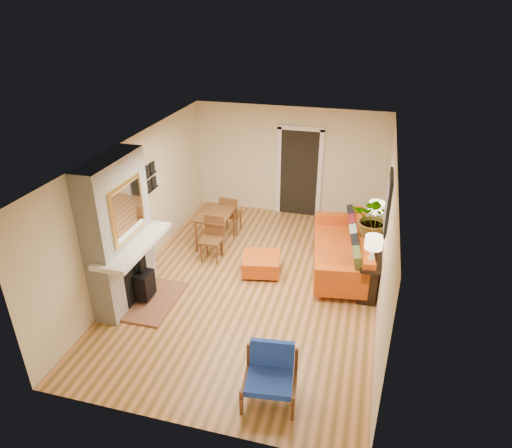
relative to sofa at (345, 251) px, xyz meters
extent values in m
plane|color=#D68B52|center=(-1.59, -0.96, -0.40)|extent=(6.50, 6.50, 0.00)
plane|color=white|center=(-1.59, -0.96, 2.20)|extent=(6.50, 6.50, 0.00)
plane|color=beige|center=(-1.59, 2.29, 0.90)|extent=(4.50, 0.00, 4.50)
plane|color=beige|center=(-1.59, -4.21, 0.90)|extent=(4.50, 0.00, 4.50)
plane|color=beige|center=(-3.84, -0.96, 0.90)|extent=(0.00, 6.50, 6.50)
plane|color=beige|center=(0.66, -0.96, 0.90)|extent=(0.00, 6.50, 6.50)
cube|color=black|center=(-1.34, 2.26, 0.65)|extent=(0.88, 0.06, 2.10)
cube|color=white|center=(-1.83, 2.25, 0.65)|extent=(0.10, 0.08, 2.18)
cube|color=white|center=(-0.85, 2.25, 0.65)|extent=(0.10, 0.08, 2.18)
cube|color=white|center=(-1.34, 2.25, 1.73)|extent=(1.08, 0.08, 0.10)
cube|color=black|center=(0.63, -0.56, 1.35)|extent=(0.04, 0.85, 0.95)
cube|color=slate|center=(0.61, -0.56, 1.35)|extent=(0.01, 0.70, 0.80)
cube|color=black|center=(-3.80, -0.61, 1.02)|extent=(0.06, 0.95, 0.02)
cube|color=black|center=(-3.80, -0.61, 1.32)|extent=(0.06, 0.95, 0.02)
cube|color=white|center=(-3.63, -1.96, 1.46)|extent=(0.42, 1.50, 1.48)
cube|color=white|center=(-3.63, -1.96, 0.16)|extent=(0.42, 1.50, 1.12)
cube|color=white|center=(-3.38, -1.96, 0.72)|extent=(0.60, 1.68, 0.08)
cube|color=black|center=(-3.41, -1.96, 0.05)|extent=(0.03, 0.72, 0.78)
cube|color=brown|center=(-3.12, -1.96, -0.38)|extent=(0.75, 1.30, 0.04)
cube|color=black|center=(-3.30, -1.96, -0.06)|extent=(0.30, 0.36, 0.48)
cylinder|color=black|center=(-3.30, -1.96, 0.38)|extent=(0.10, 0.10, 0.40)
cube|color=gold|center=(-3.40, -1.96, 1.35)|extent=(0.04, 0.95, 0.95)
cube|color=silver|center=(-3.38, -1.96, 1.35)|extent=(0.01, 0.82, 0.82)
cylinder|color=silver|center=(-0.33, -1.09, -0.35)|extent=(0.05, 0.05, 0.11)
cylinder|color=silver|center=(0.44, -0.98, -0.35)|extent=(0.05, 0.05, 0.11)
cylinder|color=silver|center=(-0.62, 0.96, -0.35)|extent=(0.05, 0.05, 0.11)
cylinder|color=silver|center=(0.15, 1.07, -0.35)|extent=(0.05, 0.05, 0.11)
cube|color=orange|center=(-0.09, -0.01, -0.13)|extent=(1.32, 2.46, 0.33)
cube|color=orange|center=(0.30, 0.04, 0.24)|extent=(0.55, 2.35, 0.39)
cube|color=orange|center=(0.06, -1.07, 0.15)|extent=(1.02, 0.34, 0.22)
cube|color=orange|center=(-0.24, 1.05, 0.15)|extent=(1.02, 0.34, 0.22)
cube|color=#495725|center=(0.27, -0.86, 0.29)|extent=(0.28, 0.47, 0.46)
cube|color=black|center=(0.20, -0.42, 0.29)|extent=(0.28, 0.47, 0.46)
cube|color=#A2A39E|center=(0.14, 0.02, 0.29)|extent=(0.28, 0.47, 0.46)
cube|color=maroon|center=(0.09, 0.41, 0.29)|extent=(0.28, 0.47, 0.46)
cube|color=black|center=(0.02, 0.85, 0.29)|extent=(0.28, 0.47, 0.46)
cylinder|color=silver|center=(-1.76, -0.88, -0.38)|extent=(0.04, 0.04, 0.06)
cylinder|color=silver|center=(-1.20, -0.77, -0.38)|extent=(0.04, 0.04, 0.06)
cylinder|color=silver|center=(-1.87, -0.32, -0.38)|extent=(0.04, 0.04, 0.06)
cylinder|color=silver|center=(-1.31, -0.21, -0.38)|extent=(0.04, 0.04, 0.06)
cube|color=orange|center=(-1.54, -0.55, -0.20)|extent=(0.82, 0.82, 0.30)
cube|color=brown|center=(-0.99, -3.55, -0.13)|extent=(0.13, 0.68, 0.05)
cube|color=brown|center=(-0.96, -3.85, -0.21)|extent=(0.05, 0.05, 0.40)
cube|color=brown|center=(-1.03, -3.26, -0.09)|extent=(0.05, 0.05, 0.64)
cube|color=brown|center=(-0.34, -3.48, -0.13)|extent=(0.13, 0.68, 0.05)
cube|color=brown|center=(-0.31, -3.77, -0.21)|extent=(0.05, 0.05, 0.40)
cube|color=brown|center=(-0.38, -3.18, -0.09)|extent=(0.05, 0.05, 0.64)
cube|color=blue|center=(-0.67, -3.51, -0.08)|extent=(0.66, 0.63, 0.09)
cube|color=blue|center=(-0.70, -3.24, 0.14)|extent=(0.61, 0.22, 0.37)
cube|color=brown|center=(-2.76, 0.30, 0.31)|extent=(0.69, 0.98, 0.04)
cylinder|color=brown|center=(-3.04, -0.12, -0.05)|extent=(0.04, 0.04, 0.70)
cylinder|color=brown|center=(-2.49, -0.12, -0.05)|extent=(0.04, 0.04, 0.70)
cylinder|color=brown|center=(-3.03, 0.72, -0.05)|extent=(0.04, 0.04, 0.70)
cylinder|color=brown|center=(-2.48, 0.71, -0.05)|extent=(0.04, 0.04, 0.70)
cube|color=brown|center=(-2.62, -0.34, 0.03)|extent=(0.41, 0.41, 0.04)
cube|color=brown|center=(-2.62, -0.14, 0.28)|extent=(0.41, 0.04, 0.45)
cylinder|color=brown|center=(-2.79, -0.50, -0.19)|extent=(0.03, 0.03, 0.43)
cylinder|color=brown|center=(-2.46, -0.50, -0.19)|extent=(0.03, 0.03, 0.43)
cylinder|color=brown|center=(-2.79, -0.17, -0.19)|extent=(0.03, 0.03, 0.43)
cylinder|color=brown|center=(-2.46, -0.17, -0.19)|extent=(0.03, 0.03, 0.43)
cube|color=brown|center=(-2.61, 0.93, 0.03)|extent=(0.41, 0.41, 0.04)
cube|color=brown|center=(-2.61, 0.73, 0.28)|extent=(0.41, 0.04, 0.45)
cylinder|color=brown|center=(-2.77, 0.76, -0.19)|extent=(0.03, 0.03, 0.43)
cylinder|color=brown|center=(-2.44, 0.76, -0.19)|extent=(0.03, 0.03, 0.43)
cylinder|color=brown|center=(-2.77, 1.09, -0.19)|extent=(0.03, 0.03, 0.43)
cylinder|color=brown|center=(-2.44, 1.09, -0.19)|extent=(0.03, 0.03, 0.43)
cube|color=black|center=(0.48, -0.24, 0.30)|extent=(0.34, 1.85, 0.05)
cube|color=black|center=(0.48, -1.09, -0.06)|extent=(0.30, 0.04, 0.68)
cube|color=black|center=(0.48, 0.61, -0.06)|extent=(0.30, 0.04, 0.68)
cone|color=white|center=(0.48, -0.91, 0.47)|extent=(0.18, 0.18, 0.30)
cylinder|color=white|center=(0.48, -0.91, 0.65)|extent=(0.03, 0.03, 0.06)
cylinder|color=#FFEABF|center=(0.48, -0.91, 0.75)|extent=(0.30, 0.30, 0.22)
cone|color=white|center=(0.48, 0.54, 0.47)|extent=(0.18, 0.18, 0.30)
cylinder|color=white|center=(0.48, 0.54, 0.65)|extent=(0.03, 0.03, 0.06)
cylinder|color=#FFEABF|center=(0.48, 0.54, 0.75)|extent=(0.30, 0.30, 0.22)
imported|color=#1E5919|center=(0.47, -0.04, 0.77)|extent=(0.89, 0.79, 0.90)
camera|label=1|loc=(0.29, -7.80, 4.45)|focal=32.00mm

